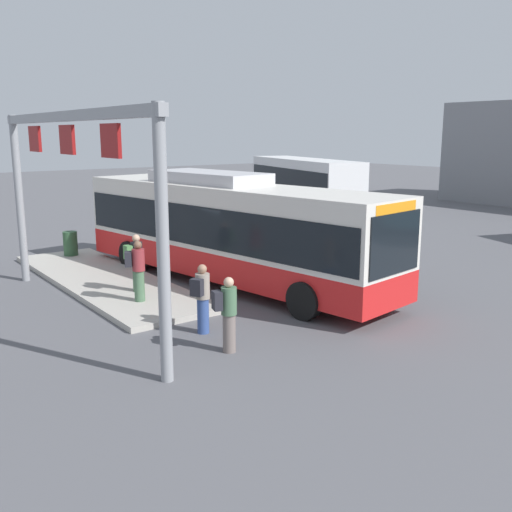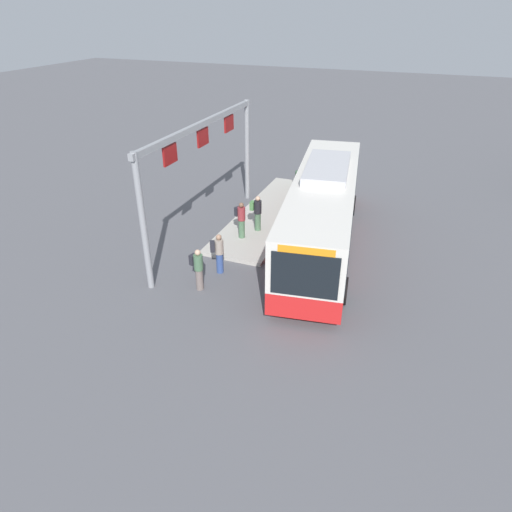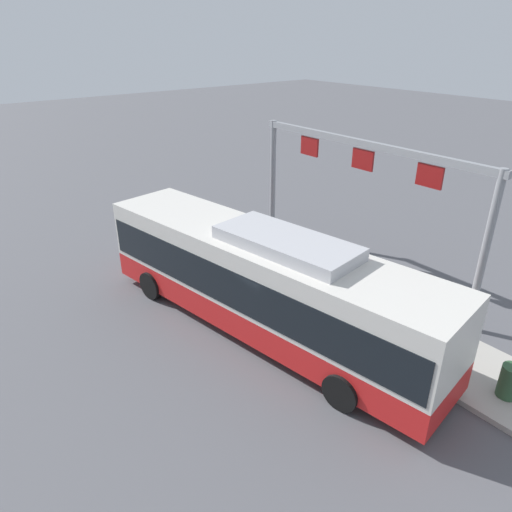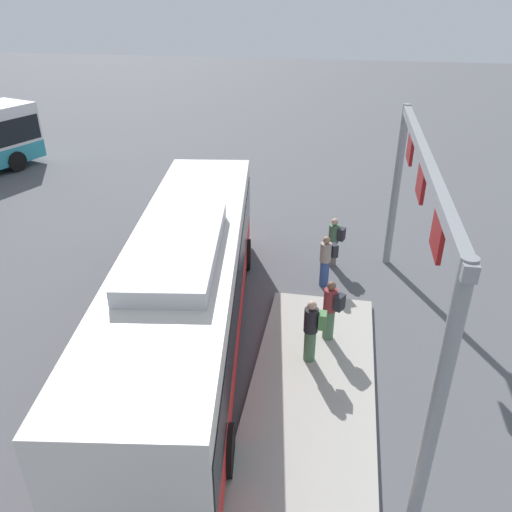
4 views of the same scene
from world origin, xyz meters
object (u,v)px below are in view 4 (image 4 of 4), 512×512
(person_boarding, at_px, (334,241))
(person_waiting_mid, at_px, (331,309))
(bus_main, at_px, (187,286))
(person_waiting_near, at_px, (326,260))
(person_waiting_far, at_px, (312,329))

(person_boarding, height_order, person_waiting_mid, person_waiting_mid)
(bus_main, xyz_separation_m, person_boarding, (5.00, -3.37, -0.92))
(person_waiting_near, distance_m, person_waiting_mid, 2.91)
(bus_main, bearing_deg, person_boarding, -42.50)
(bus_main, distance_m, person_waiting_mid, 3.62)
(person_waiting_near, relative_size, person_waiting_far, 1.00)
(person_boarding, bearing_deg, person_waiting_far, 103.44)
(person_waiting_far, bearing_deg, person_waiting_near, -91.09)
(person_boarding, xyz_separation_m, person_waiting_near, (-1.35, 0.18, 0.00))
(bus_main, relative_size, person_waiting_mid, 7.28)
(bus_main, relative_size, person_waiting_far, 7.28)
(person_waiting_mid, bearing_deg, person_waiting_far, 96.14)
(person_waiting_near, bearing_deg, person_waiting_far, 59.47)
(person_waiting_near, xyz_separation_m, person_waiting_mid, (-2.89, -0.27, 0.16))
(person_waiting_far, bearing_deg, person_waiting_mid, -111.95)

